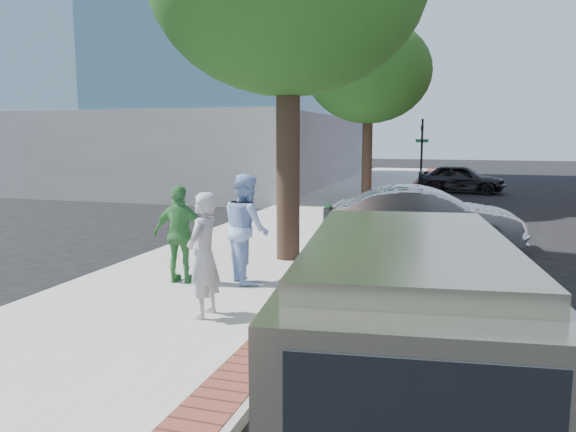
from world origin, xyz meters
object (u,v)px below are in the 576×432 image
at_px(parking_meter, 328,225).
at_px(van, 404,311).
at_px(sedan_silver, 425,217).
at_px(bg_car, 461,178).
at_px(person_green, 181,234).
at_px(person_officer, 246,228).
at_px(person_gray, 203,255).

relative_size(parking_meter, van, 0.27).
relative_size(sedan_silver, bg_car, 1.13).
bearing_deg(person_green, van, 137.84).
xyz_separation_m(person_officer, bg_car, (3.81, 20.09, -0.45)).
distance_m(person_officer, van, 5.10).
bearing_deg(bg_car, sedan_silver, -175.48).
bearing_deg(person_gray, person_green, -141.51).
bearing_deg(bg_car, person_gray, 178.36).
xyz_separation_m(person_gray, van, (3.18, -1.73, -0.04)).
height_order(person_gray, bg_car, person_gray).
xyz_separation_m(person_green, bg_car, (4.96, 20.52, -0.34)).
relative_size(person_green, sedan_silver, 0.38).
distance_m(parking_meter, bg_car, 19.54).
bearing_deg(parking_meter, person_green, -156.11).
bearing_deg(person_green, bg_car, -108.14).
distance_m(sedan_silver, bg_car, 15.02).
height_order(sedan_silver, bg_car, sedan_silver).
bearing_deg(parking_meter, person_gray, -114.20).
xyz_separation_m(bg_car, van, (-0.50, -23.96, 0.34)).
relative_size(person_officer, bg_car, 0.48).
xyz_separation_m(person_officer, person_green, (-1.15, -0.44, -0.11)).
distance_m(parking_meter, van, 4.96).
bearing_deg(person_green, sedan_silver, -131.21).
xyz_separation_m(person_gray, person_green, (-1.29, 1.71, -0.04)).
height_order(bg_car, van, van).
height_order(sedan_silver, van, van).
bearing_deg(person_gray, van, 62.80).
bearing_deg(sedan_silver, person_officer, 143.02).
xyz_separation_m(person_officer, van, (3.32, -3.88, -0.11)).
bearing_deg(person_officer, van, -179.37).
xyz_separation_m(person_green, van, (4.47, -3.44, 0.00)).
distance_m(bg_car, van, 23.97).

